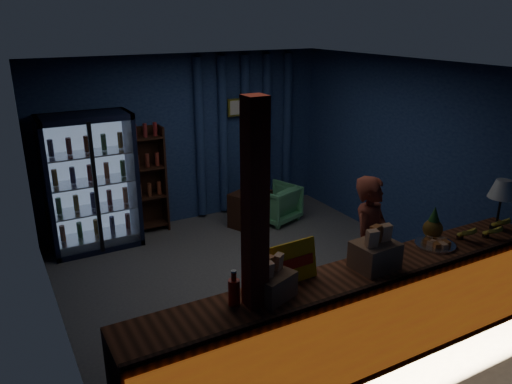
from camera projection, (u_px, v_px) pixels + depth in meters
ground at (255, 276)px, 6.32m from camera, size 4.60×4.60×0.00m
room_walls at (255, 156)px, 5.80m from camera, size 4.60×4.60×4.60m
counter at (355, 319)px, 4.59m from camera, size 4.40×0.57×0.99m
support_post at (255, 265)px, 3.84m from camera, size 0.16×0.16×2.60m
beverage_cooler at (90, 183)px, 6.88m from camera, size 1.20×0.62×1.90m
bottle_shelf at (148, 180)px, 7.43m from camera, size 0.50×0.28×1.60m
curtain_folds at (246, 134)px, 8.11m from camera, size 1.74×0.14×2.50m
framed_picture at (238, 107)px, 7.85m from camera, size 0.36×0.04×0.28m
shopkeeper at (369, 246)px, 5.33m from camera, size 0.68×0.58×1.57m
green_chair at (276, 203)px, 7.93m from camera, size 0.80×0.81×0.59m
side_table at (250, 208)px, 7.77m from camera, size 0.73×0.64×0.65m
yellow_sign at (294, 262)px, 4.24m from camera, size 0.45×0.11×0.36m
soda_bottles at (245, 291)px, 3.91m from camera, size 0.25×0.17×0.30m
snack_box_left at (375, 253)px, 4.48m from camera, size 0.40×0.33×0.41m
snack_box_centre at (272, 283)px, 4.02m from camera, size 0.40×0.37×0.35m
pastry_tray at (435, 244)px, 4.96m from camera, size 0.40×0.40×0.07m
banana_bunches at (494, 227)px, 5.19m from camera, size 1.03×0.30×0.17m
table_lamp at (502, 191)px, 5.21m from camera, size 0.28×0.28×0.55m
pineapple at (433, 226)px, 5.07m from camera, size 0.20×0.20×0.34m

